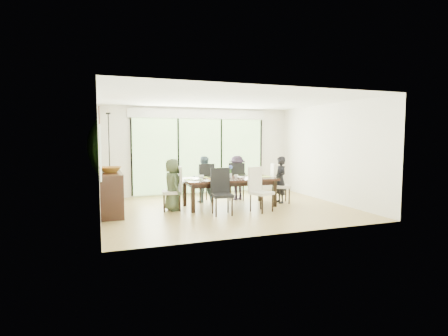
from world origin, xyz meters
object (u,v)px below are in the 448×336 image
object	(u,v)px
chair_far_left	(203,182)
laptop	(198,179)
chair_near_right	(262,189)
person_right_end	(280,180)
cup_a	(202,177)
sideboard	(111,193)
person_far_left	(203,179)
table_top	(229,179)
person_left_end	(172,185)
vase	(230,176)
bowl	(110,170)
chair_right_end	(281,183)
person_far_right	(237,178)
chair_near_left	(222,192)
cup_b	(236,177)
chair_left_end	(172,189)
cup_c	(256,175)
chair_far_right	(237,181)

from	to	relation	value
chair_far_left	laptop	world-z (taller)	chair_far_left
chair_near_right	person_right_end	size ratio (longest dim) A/B	0.85
cup_a	sideboard	world-z (taller)	sideboard
chair_far_left	person_far_left	distance (m)	0.10
table_top	person_left_end	xyz separation A→B (m)	(-1.48, 0.00, -0.07)
cup_a	person_far_left	bearing A→B (deg)	69.81
vase	bowl	bearing A→B (deg)	179.33
laptop	bowl	size ratio (longest dim) A/B	0.63
table_top	bowl	world-z (taller)	bowl
chair_right_end	person_far_right	size ratio (longest dim) A/B	0.85
person_right_end	vase	xyz separation A→B (m)	(-1.43, 0.05, 0.16)
chair_near_right	person_left_end	bearing A→B (deg)	133.09
chair_right_end	bowl	distance (m)	4.43
chair_right_end	chair_near_left	bearing A→B (deg)	128.91
table_top	cup_a	world-z (taller)	cup_a
person_far_left	cup_b	xyz separation A→B (m)	(0.60, -0.93, 0.15)
person_far_right	cup_a	world-z (taller)	person_far_right
chair_left_end	person_far_right	xyz separation A→B (m)	(2.05, 0.83, 0.09)
person_far_left	vase	xyz separation A→B (m)	(0.50, -0.78, 0.16)
sideboard	person_far_right	bearing A→B (deg)	10.59
laptop	bowl	distance (m)	2.08
table_top	vase	size ratio (longest dim) A/B	20.00
chair_left_end	person_left_end	bearing A→B (deg)	98.83
person_left_end	table_top	bearing A→B (deg)	-97.25
chair_right_end	bowl	bearing A→B (deg)	104.30
table_top	chair_far_left	distance (m)	0.98
person_far_left	cup_c	xyz separation A→B (m)	(1.25, -0.73, 0.15)
chair_far_left	bowl	distance (m)	2.62
chair_far_left	cup_a	size ratio (longest dim) A/B	8.87
person_right_end	vase	size ratio (longest dim) A/B	10.75
person_left_end	cup_b	size ratio (longest dim) A/B	12.90
person_left_end	bowl	size ratio (longest dim) A/B	2.45
chair_far_right	person_far_right	size ratio (longest dim) A/B	0.85
chair_right_end	person_far_left	size ratio (longest dim) A/B	0.85
chair_near_left	person_far_left	size ratio (longest dim) A/B	0.85
table_top	chair_far_left	bearing A→B (deg)	117.90
chair_right_end	chair_near_left	size ratio (longest dim) A/B	1.00
chair_right_end	cup_a	bearing A→B (deg)	101.50
person_left_end	person_far_right	size ratio (longest dim) A/B	1.00
chair_left_end	cup_c	world-z (taller)	chair_left_end
table_top	cup_c	bearing A→B (deg)	7.13
chair_near_left	sideboard	world-z (taller)	chair_near_left
chair_far_right	sideboard	bearing A→B (deg)	34.39
cup_c	sideboard	bearing A→B (deg)	178.70
cup_c	chair_right_end	bearing A→B (deg)	-8.13
table_top	chair_near_left	distance (m)	1.02
chair_far_left	bowl	size ratio (longest dim) A/B	2.09
chair_near_left	person_far_left	world-z (taller)	person_far_left
chair_left_end	chair_right_end	world-z (taller)	same
laptop	cup_a	world-z (taller)	cup_a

